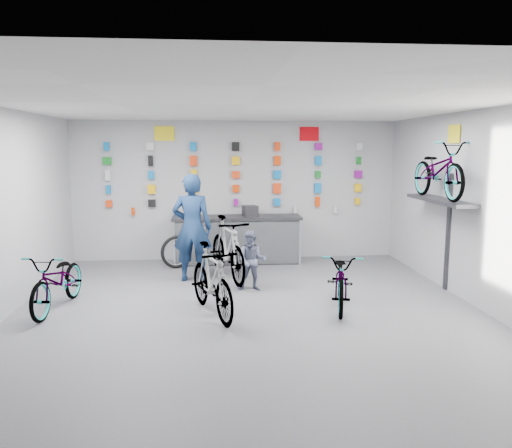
{
  "coord_description": "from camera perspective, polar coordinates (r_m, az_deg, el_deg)",
  "views": [
    {
      "loc": [
        -0.52,
        -6.83,
        2.42
      ],
      "look_at": [
        0.21,
        1.4,
        1.16
      ],
      "focal_mm": 35.0,
      "sensor_mm": 36.0,
      "label": 1
    }
  ],
  "objects": [
    {
      "name": "floor",
      "position": [
        7.27,
        -0.71,
        -10.76
      ],
      "size": [
        8.0,
        8.0,
        0.0
      ],
      "primitive_type": "plane",
      "color": "#4E4D52",
      "rests_on": "ground"
    },
    {
      "name": "ceiling",
      "position": [
        6.88,
        -0.76,
        13.52
      ],
      "size": [
        8.0,
        8.0,
        0.0
      ],
      "primitive_type": "plane",
      "rotation": [
        3.14,
        0.0,
        0.0
      ],
      "color": "white",
      "rests_on": "wall_back"
    },
    {
      "name": "wall_back",
      "position": [
        10.89,
        -2.33,
        3.83
      ],
      "size": [
        7.0,
        0.0,
        7.0
      ],
      "primitive_type": "plane",
      "rotation": [
        1.57,
        0.0,
        0.0
      ],
      "color": "#ADADB0",
      "rests_on": "floor"
    },
    {
      "name": "wall_front",
      "position": [
        3.03,
        5.09,
        -9.08
      ],
      "size": [
        7.0,
        0.0,
        7.0
      ],
      "primitive_type": "plane",
      "rotation": [
        -1.57,
        0.0,
        0.0
      ],
      "color": "#ADADB0",
      "rests_on": "floor"
    },
    {
      "name": "wall_right",
      "position": [
        7.98,
        25.2,
        1.24
      ],
      "size": [
        0.0,
        8.0,
        8.0
      ],
      "primitive_type": "plane",
      "rotation": [
        1.57,
        0.0,
        -1.57
      ],
      "color": "#ADADB0",
      "rests_on": "floor"
    },
    {
      "name": "counter",
      "position": [
        10.57,
        -2.18,
        -1.86
      ],
      "size": [
        2.7,
        0.66,
        1.0
      ],
      "color": "black",
      "rests_on": "floor"
    },
    {
      "name": "merch_wall",
      "position": [
        10.79,
        -2.39,
        5.43
      ],
      "size": [
        5.57,
        0.08,
        1.54
      ],
      "color": "#F73B0F",
      "rests_on": "wall_back"
    },
    {
      "name": "wall_bracket",
      "position": [
        8.96,
        20.4,
        2.02
      ],
      "size": [
        0.39,
        1.9,
        2.0
      ],
      "color": "#333338",
      "rests_on": "wall_right"
    },
    {
      "name": "sign_left",
      "position": [
        10.86,
        -10.42,
        10.13
      ],
      "size": [
        0.42,
        0.02,
        0.3
      ],
      "primitive_type": "cube",
      "color": "yellow",
      "rests_on": "wall_back"
    },
    {
      "name": "sign_right",
      "position": [
        11.02,
        6.1,
        10.2
      ],
      "size": [
        0.42,
        0.02,
        0.3
      ],
      "primitive_type": "cube",
      "color": "red",
      "rests_on": "wall_back"
    },
    {
      "name": "sign_side",
      "position": [
        8.98,
        21.69,
        9.55
      ],
      "size": [
        0.02,
        0.4,
        0.3
      ],
      "primitive_type": "cube",
      "color": "yellow",
      "rests_on": "wall_right"
    },
    {
      "name": "bike_left",
      "position": [
        8.11,
        -21.68,
        -6.01
      ],
      "size": [
        0.81,
        1.78,
        0.9
      ],
      "primitive_type": "imported",
      "rotation": [
        0.0,
        0.0,
        -0.13
      ],
      "color": "gray",
      "rests_on": "floor"
    },
    {
      "name": "bike_center",
      "position": [
        7.28,
        -5.1,
        -6.45
      ],
      "size": [
        1.02,
        1.81,
        1.05
      ],
      "primitive_type": "imported",
      "rotation": [
        0.0,
        0.0,
        0.33
      ],
      "color": "gray",
      "rests_on": "floor"
    },
    {
      "name": "bike_right",
      "position": [
        7.77,
        9.75,
        -6.18
      ],
      "size": [
        0.97,
        1.77,
        0.88
      ],
      "primitive_type": "imported",
      "rotation": [
        0.0,
        0.0,
        -0.24
      ],
      "color": "gray",
      "rests_on": "floor"
    },
    {
      "name": "bike_service",
      "position": [
        9.21,
        -3.27,
        -2.82
      ],
      "size": [
        1.05,
        2.02,
        1.17
      ],
      "primitive_type": "imported",
      "rotation": [
        0.0,
        0.0,
        0.27
      ],
      "color": "gray",
      "rests_on": "floor"
    },
    {
      "name": "bike_wall",
      "position": [
        8.88,
        20.14,
        5.79
      ],
      "size": [
        0.63,
        1.8,
        0.95
      ],
      "primitive_type": "imported",
      "color": "gray",
      "rests_on": "wall_bracket"
    },
    {
      "name": "clerk",
      "position": [
        9.12,
        -7.3,
        -0.42
      ],
      "size": [
        0.77,
        0.56,
        1.97
      ],
      "primitive_type": "imported",
      "rotation": [
        0.0,
        0.0,
        3.01
      ],
      "color": "navy",
      "rests_on": "floor"
    },
    {
      "name": "customer",
      "position": [
        8.52,
        -0.47,
        -4.23
      ],
      "size": [
        0.55,
        0.46,
        1.03
      ],
      "primitive_type": "imported",
      "rotation": [
        0.0,
        0.0,
        -0.15
      ],
      "color": "slate",
      "rests_on": "floor"
    },
    {
      "name": "spare_wheel",
      "position": [
        10.25,
        -9.08,
        -3.19
      ],
      "size": [
        0.66,
        0.37,
        0.67
      ],
      "rotation": [
        0.0,
        0.0,
        0.4
      ],
      "color": "black",
      "rests_on": "floor"
    },
    {
      "name": "register",
      "position": [
        10.5,
        -0.68,
        1.52
      ],
      "size": [
        0.34,
        0.35,
        0.22
      ],
      "primitive_type": "cube",
      "rotation": [
        0.0,
        0.0,
        0.22
      ],
      "color": "black",
      "rests_on": "counter"
    }
  ]
}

